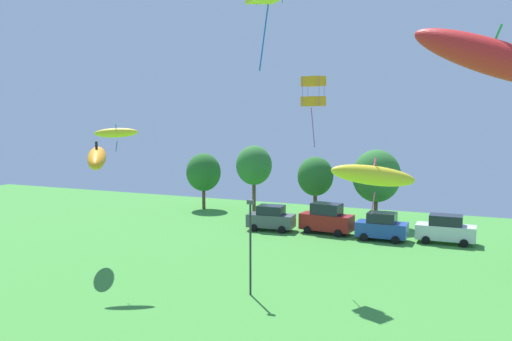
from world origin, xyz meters
The scene contains 14 objects.
kite_flying_0 centered at (5.46, 15.89, 11.26)m, with size 3.80×1.00×2.05m.
kite_flying_3 centered at (-4.62, 33.93, 11.44)m, with size 1.47×1.48×4.32m.
kite_flying_5 centered at (-15.32, 28.66, 8.95)m, with size 2.55×1.80×1.67m.
kite_flying_6 centered at (-19.08, 31.29, 7.14)m, with size 4.38×5.20×2.05m.
kite_flying_9 centered at (0.61, 26.75, 7.24)m, with size 3.96×3.10×2.62m.
parked_car_leftmost centered at (-12.08, 45.41, 1.10)m, with size 4.20×2.30×2.21m.
parked_car_second_from_left centered at (-7.28, 46.18, 1.26)m, with size 4.58×2.27×2.60m.
parked_car_third_from_left centered at (-2.48, 45.52, 1.12)m, with size 4.02×2.14×2.26m.
parked_car_rightmost_in_row centered at (2.32, 46.44, 1.12)m, with size 4.52×2.08×2.27m.
light_post_2 centered at (-6.58, 28.99, 3.07)m, with size 0.36×0.20×5.36m.
treeline_tree_0 centered at (-23.00, 52.86, 3.97)m, with size 3.71×3.71×6.03m.
treeline_tree_1 centered at (-16.77, 52.25, 4.98)m, with size 3.65×3.65×7.02m.
treeline_tree_2 centered at (-9.78, 50.80, 4.31)m, with size 3.37×3.37×6.19m.
treeline_tree_3 centered at (-4.19, 51.47, 4.54)m, with size 4.38×4.38×6.96m.
Camera 1 is at (5.62, 2.22, 9.90)m, focal length 38.00 mm.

